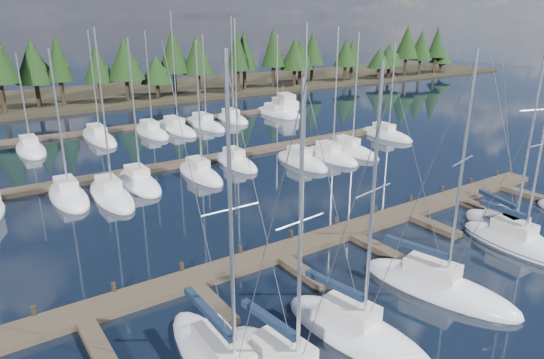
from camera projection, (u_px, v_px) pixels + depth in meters
ground at (255, 187)px, 43.70m from camera, size 260.00×260.00×0.00m
far_shore at (84, 97)px, 90.64m from camera, size 220.00×30.00×0.60m
main_dock at (351, 234)px, 33.72m from camera, size 44.00×6.13×0.90m
back_docks at (169, 141)px, 58.99m from camera, size 50.00×21.80×0.40m
front_sailboat_2 at (355, 331)px, 23.20m from camera, size 4.30×8.64×13.79m
front_sailboat_3 at (438, 287)px, 27.05m from camera, size 4.90×9.43×14.02m
front_sailboat_4 at (517, 243)px, 32.27m from camera, size 3.07×8.47×13.01m
front_sailboat_5 at (509, 232)px, 33.85m from camera, size 5.07×9.02×16.31m
back_sailboat_rows at (186, 147)px, 56.00m from camera, size 48.03×32.59×16.25m
motor_yacht_right at (285, 109)px, 77.13m from camera, size 6.18×10.87×5.18m
tree_line at (79, 63)px, 79.41m from camera, size 183.78×11.72×13.39m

